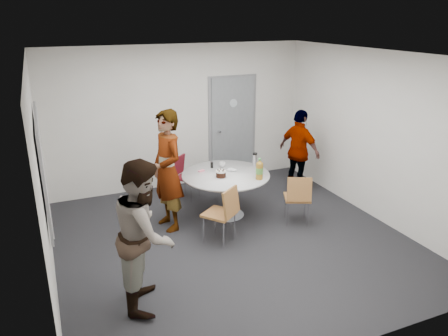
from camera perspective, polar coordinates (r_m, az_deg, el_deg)
name	(u,v)px	position (r m, az deg, el deg)	size (l,w,h in m)	color
floor	(232,240)	(6.64, 1.11, -9.36)	(5.00, 5.00, 0.00)	black
ceiling	(234,55)	(5.84, 1.29, 14.54)	(5.00, 5.00, 0.00)	silver
wall_back	(179,117)	(8.37, -5.88, 6.59)	(5.00, 5.00, 0.00)	silver
wall_left	(41,179)	(5.62, -22.78, -1.36)	(5.00, 5.00, 0.00)	silver
wall_right	(375,136)	(7.45, 19.07, 4.00)	(5.00, 5.00, 0.00)	silver
wall_front	(347,232)	(4.12, 15.71, -8.01)	(5.00, 5.00, 0.00)	silver
door	(232,129)	(8.80, 1.09, 5.17)	(1.02, 0.17, 2.12)	slate
whiteboard	(43,166)	(5.77, -22.57, 0.27)	(0.04, 1.90, 1.25)	gray
table	(228,180)	(7.12, 0.52, -1.52)	(1.43, 1.43, 1.09)	silver
chair_near_left	(224,210)	(6.33, 0.05, -5.48)	(0.60, 0.60, 0.87)	brown
chair_near_right	(298,195)	(6.99, 9.64, -3.51)	(0.53, 0.55, 0.83)	brown
chair_far	(184,173)	(7.96, -5.28, -0.64)	(0.54, 0.55, 0.79)	maroon
person_main	(167,171)	(6.70, -7.41, -0.37)	(0.69, 0.45, 1.89)	#A5C6EA
person_left	(145,234)	(5.02, -10.29, -8.47)	(0.85, 0.66, 1.75)	white
person_right	(299,151)	(8.27, 9.80, 2.19)	(0.92, 0.38, 1.56)	black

